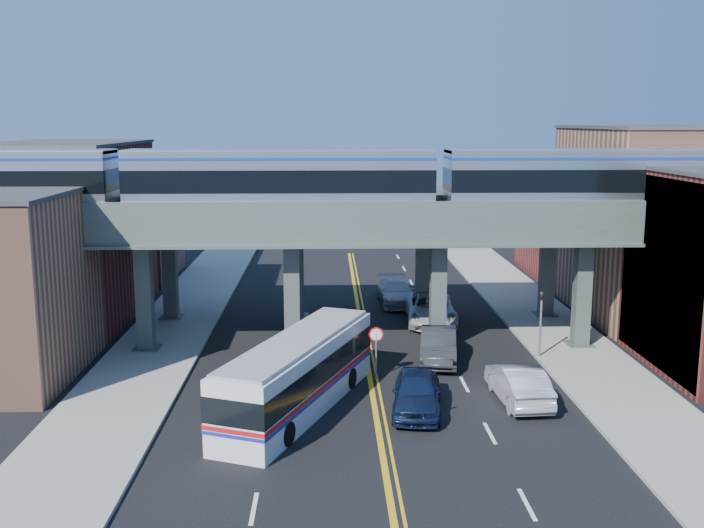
{
  "coord_description": "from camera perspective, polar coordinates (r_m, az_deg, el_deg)",
  "views": [
    {
      "loc": [
        -2.04,
        -33.82,
        12.48
      ],
      "look_at": [
        -0.75,
        7.17,
        4.98
      ],
      "focal_mm": 40.0,
      "sensor_mm": 36.0,
      "label": 1
    }
  ],
  "objects": [
    {
      "name": "car_parked_curb",
      "position": [
        36.38,
        12.01,
        -8.51
      ],
      "size": [
        2.11,
        5.29,
        1.71
      ],
      "primitive_type": "imported",
      "rotation": [
        0.0,
        0.0,
        3.2
      ],
      "color": "#B0B0B5",
      "rests_on": "ground"
    },
    {
      "name": "transit_bus",
      "position": [
        34.59,
        -3.93,
        -8.04
      ],
      "size": [
        6.89,
        12.03,
        3.07
      ],
      "rotation": [
        0.0,
        0.0,
        1.19
      ],
      "color": "silver",
      "rests_on": "ground"
    },
    {
      "name": "sidewalk_west",
      "position": [
        46.51,
        -13.53,
        -5.39
      ],
      "size": [
        5.0,
        70.0,
        0.16
      ],
      "primitive_type": "cube",
      "color": "gray",
      "rests_on": "ground"
    },
    {
      "name": "car_lane_b",
      "position": [
        41.56,
        6.29,
        -5.93
      ],
      "size": [
        2.53,
        5.47,
        1.74
      ],
      "primitive_type": "imported",
      "rotation": [
        0.0,
        0.0,
        -0.14
      ],
      "color": "#272729",
      "rests_on": "ground"
    },
    {
      "name": "transit_train",
      "position": [
        42.0,
        -5.21,
        6.1
      ],
      "size": [
        50.16,
        3.15,
        3.67
      ],
      "color": "black",
      "rests_on": "elevated_viaduct_near"
    },
    {
      "name": "traffic_signal",
      "position": [
        42.61,
        13.58,
        -3.75
      ],
      "size": [
        0.15,
        0.18,
        4.1
      ],
      "color": "slate",
      "rests_on": "ground"
    },
    {
      "name": "mural_panel",
      "position": [
        42.01,
        21.49,
        -0.97
      ],
      "size": [
        0.1,
        9.5,
        9.5
      ],
      "primitive_type": "cube",
      "color": "teal",
      "rests_on": "ground"
    },
    {
      "name": "building_east_c",
      "position": [
        66.57,
        16.21,
        3.07
      ],
      "size": [
        8.0,
        10.0,
        9.0
      ],
      "primitive_type": "cube",
      "color": "maroon",
      "rests_on": "ground"
    },
    {
      "name": "car_lane_d",
      "position": [
        54.31,
        3.23,
        -2.04
      ],
      "size": [
        2.6,
        5.82,
        1.66
      ],
      "primitive_type": "imported",
      "rotation": [
        0.0,
        0.0,
        0.05
      ],
      "color": "#ADACB1",
      "rests_on": "ground"
    },
    {
      "name": "building_west_c",
      "position": [
        65.49,
        -16.36,
        2.5
      ],
      "size": [
        8.0,
        10.0,
        8.0
      ],
      "primitive_type": "cube",
      "color": "#98634E",
      "rests_on": "ground"
    },
    {
      "name": "car_lane_a",
      "position": [
        34.56,
        4.74,
        -9.29
      ],
      "size": [
        2.72,
        5.37,
        1.75
      ],
      "primitive_type": "imported",
      "rotation": [
        0.0,
        0.0,
        -0.13
      ],
      "color": "#0E1936",
      "rests_on": "ground"
    },
    {
      "name": "car_lane_c",
      "position": [
        49.24,
        5.73,
        -3.3
      ],
      "size": [
        3.25,
        6.56,
        1.79
      ],
      "primitive_type": "imported",
      "rotation": [
        0.0,
        0.0,
        -0.05
      ],
      "color": "#B8B8BA",
      "rests_on": "ground"
    },
    {
      "name": "building_west_b",
      "position": [
        52.93,
        -19.92,
        2.17
      ],
      "size": [
        8.0,
        14.0,
        11.0
      ],
      "primitive_type": "cube",
      "color": "maroon",
      "rests_on": "ground"
    },
    {
      "name": "ground",
      "position": [
        36.1,
        1.57,
        -9.86
      ],
      "size": [
        120.0,
        120.0,
        0.0
      ],
      "primitive_type": "plane",
      "color": "black",
      "rests_on": "ground"
    },
    {
      "name": "sidewalk_east",
      "position": [
        47.51,
        14.88,
        -5.12
      ],
      "size": [
        5.0,
        70.0,
        0.16
      ],
      "primitive_type": "cube",
      "color": "gray",
      "rests_on": "ground"
    },
    {
      "name": "elevated_viaduct_far",
      "position": [
        49.23,
        0.59,
        3.35
      ],
      "size": [
        52.0,
        3.6,
        7.4
      ],
      "color": "#46514C",
      "rests_on": "ground"
    },
    {
      "name": "building_east_b",
      "position": [
        54.27,
        20.48,
        2.85
      ],
      "size": [
        8.0,
        14.0,
        12.0
      ],
      "primitive_type": "cube",
      "color": "#98634E",
      "rests_on": "ground"
    },
    {
      "name": "stop_sign",
      "position": [
        38.42,
        1.77,
        -5.84
      ],
      "size": [
        0.76,
        0.09,
        2.63
      ],
      "color": "slate",
      "rests_on": "ground"
    },
    {
      "name": "elevated_viaduct_near",
      "position": [
        42.3,
        0.98,
        2.2
      ],
      "size": [
        52.0,
        3.6,
        7.4
      ],
      "color": "#46514C",
      "rests_on": "ground"
    }
  ]
}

